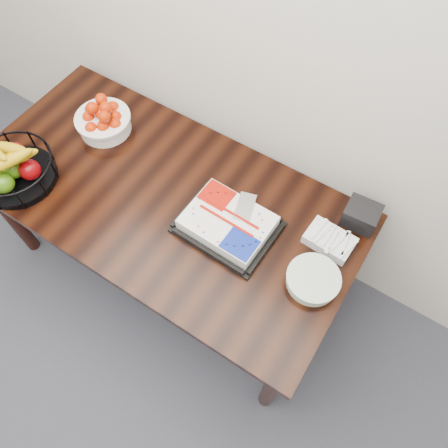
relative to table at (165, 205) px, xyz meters
The scene contains 7 objects.
table is the anchor object (origin of this frame).
cake_tray 0.36m from the table, ahead, with size 0.42×0.33×0.08m.
tangerine_bowl 0.53m from the table, 160.76° to the left, with size 0.27×0.27×0.17m.
fruit_basket 0.69m from the table, 154.83° to the right, with size 0.37×0.37×0.20m.
plate_stack 0.77m from the table, ahead, with size 0.22×0.22×0.05m.
fork_bag 0.77m from the table, 13.94° to the left, with size 0.21×0.14×0.06m.
napkin_box 0.88m from the table, 23.63° to the left, with size 0.14×0.12×0.10m, color black.
Camera 1 is at (0.83, 1.22, 2.39)m, focal length 35.00 mm.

